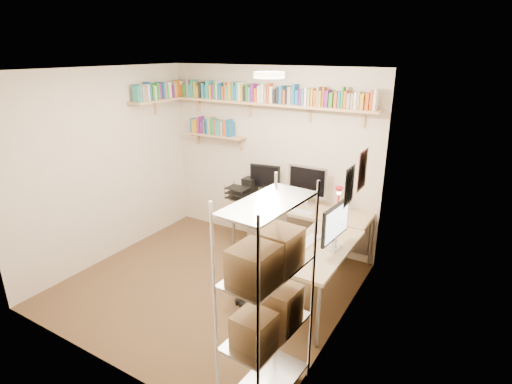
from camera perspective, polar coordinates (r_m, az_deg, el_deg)
ground at (r=5.00m, az=-6.80°, el=-12.99°), size 3.20×3.20×0.00m
room_shell at (r=4.37m, az=-7.55°, el=4.37°), size 3.24×3.04×2.52m
wall_shelves at (r=5.56m, az=-3.01°, el=12.79°), size 3.12×1.09×0.80m
corner_desk at (r=5.10m, az=5.60°, el=-3.15°), size 1.98×1.90×1.26m
office_chair at (r=4.52m, az=0.90°, el=-9.94°), size 0.58×0.59×1.09m
wire_rack at (r=3.01m, az=1.72°, el=-13.63°), size 0.44×0.81×1.81m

